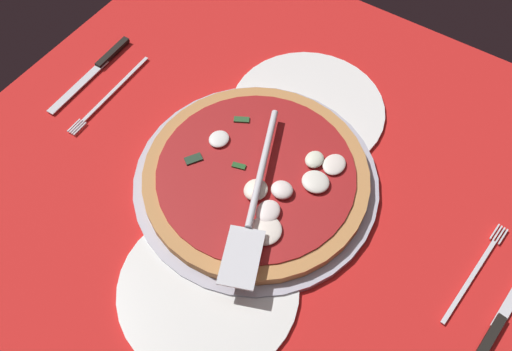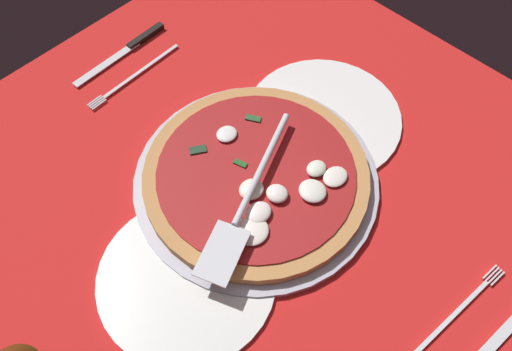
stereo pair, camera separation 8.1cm
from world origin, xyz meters
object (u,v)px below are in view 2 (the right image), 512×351
(pizza, at_px, (257,176))
(place_setting_near, at_px, (468,336))
(dinner_plate_left, at_px, (187,278))
(pizza_server, at_px, (248,198))
(dinner_plate_right, at_px, (323,118))
(place_setting_far, at_px, (131,63))

(pizza, xyz_separation_m, place_setting_near, (0.02, -0.36, -0.02))
(dinner_plate_left, bearing_deg, pizza_server, 4.47)
(dinner_plate_right, bearing_deg, place_setting_far, 113.42)
(place_setting_near, bearing_deg, place_setting_far, 95.42)
(dinner_plate_left, height_order, place_setting_near, place_setting_near)
(dinner_plate_right, distance_m, place_setting_far, 0.36)
(pizza, distance_m, place_setting_far, 0.34)
(pizza, relative_size, pizza_server, 1.21)
(place_setting_far, bearing_deg, pizza, 83.83)
(dinner_plate_right, height_order, pizza_server, pizza_server)
(dinner_plate_left, xyz_separation_m, place_setting_far, (0.20, 0.38, -0.00))
(dinner_plate_right, distance_m, pizza_server, 0.22)
(pizza_server, height_order, place_setting_far, pizza_server)
(pizza, height_order, pizza_server, pizza_server)
(place_setting_near, bearing_deg, pizza, 99.36)
(pizza, relative_size, place_setting_far, 1.58)
(pizza, distance_m, place_setting_near, 0.36)
(dinner_plate_right, distance_m, place_setting_near, 0.40)
(place_setting_far, bearing_deg, place_setting_near, 88.00)
(dinner_plate_right, relative_size, pizza, 0.76)
(pizza, bearing_deg, pizza_server, -149.82)
(dinner_plate_right, height_order, place_setting_near, place_setting_near)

